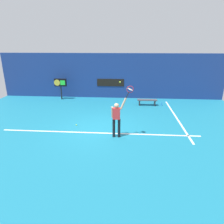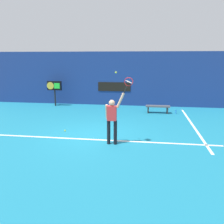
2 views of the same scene
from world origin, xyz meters
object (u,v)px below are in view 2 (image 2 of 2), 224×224
object	(u,v)px
scoreboard_clock	(54,87)
spare_ball	(65,131)
tennis_ball	(116,72)
tennis_racket	(128,83)
water_bottle	(176,112)
court_bench	(158,107)
tennis_player	(112,118)

from	to	relation	value
scoreboard_clock	spare_ball	world-z (taller)	scoreboard_clock
tennis_ball	tennis_racket	bearing A→B (deg)	1.64
water_bottle	spare_ball	bearing A→B (deg)	-141.71
tennis_racket	water_bottle	world-z (taller)	tennis_racket
scoreboard_clock	spare_ball	xyz separation A→B (m)	(2.53, -5.35, -1.26)
water_bottle	tennis_ball	bearing A→B (deg)	-117.72
water_bottle	tennis_racket	bearing A→B (deg)	-114.00
tennis_ball	spare_ball	world-z (taller)	tennis_ball
court_bench	scoreboard_clock	bearing A→B (deg)	169.97
tennis_ball	scoreboard_clock	bearing A→B (deg)	126.87
tennis_ball	spare_ball	xyz separation A→B (m)	(-2.42, 1.25, -2.64)
tennis_racket	court_bench	bearing A→B (deg)	75.91
tennis_ball	tennis_player	bearing A→B (deg)	173.18
court_bench	water_bottle	size ratio (longest dim) A/B	5.83
court_bench	spare_ball	xyz separation A→B (m)	(-4.22, -4.16, -0.30)
tennis_ball	water_bottle	world-z (taller)	tennis_ball
tennis_ball	water_bottle	distance (m)	6.63
tennis_player	spare_ball	world-z (taller)	tennis_player
tennis_racket	tennis_ball	size ratio (longest dim) A/B	9.15
tennis_player	court_bench	world-z (taller)	tennis_player
scoreboard_clock	court_bench	world-z (taller)	scoreboard_clock
scoreboard_clock	tennis_player	bearing A→B (deg)	-53.85
tennis_racket	scoreboard_clock	size ratio (longest dim) A/B	0.37
tennis_racket	tennis_ball	bearing A→B (deg)	-178.36
scoreboard_clock	water_bottle	size ratio (longest dim) A/B	6.95
scoreboard_clock	spare_ball	distance (m)	6.05
scoreboard_clock	water_bottle	bearing A→B (deg)	-8.70
tennis_player	tennis_racket	size ratio (longest dim) A/B	3.15
court_bench	water_bottle	xyz separation A→B (m)	(1.05, 0.00, -0.22)
tennis_player	tennis_ball	bearing A→B (deg)	-6.82
tennis_player	court_bench	distance (m)	5.77
tennis_racket	court_bench	world-z (taller)	tennis_racket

